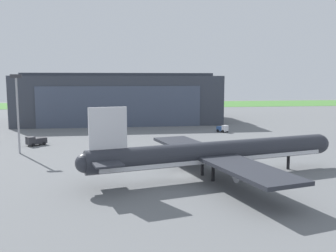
# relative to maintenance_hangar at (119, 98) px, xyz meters

# --- Properties ---
(ground_plane) EXTENTS (440.00, 440.00, 0.00)m
(ground_plane) POSITION_rel_maintenance_hangar_xyz_m (10.22, -87.04, -8.94)
(ground_plane) COLOR slate
(grass_field_strip) EXTENTS (440.00, 56.00, 0.08)m
(grass_field_strip) POSITION_rel_maintenance_hangar_xyz_m (10.22, 90.01, -8.90)
(grass_field_strip) COLOR #488037
(grass_field_strip) RESTS_ON ground_plane
(maintenance_hangar) EXTENTS (73.50, 42.03, 18.79)m
(maintenance_hangar) POSITION_rel_maintenance_hangar_xyz_m (0.00, 0.00, 0.00)
(maintenance_hangar) COLOR #383D47
(maintenance_hangar) RESTS_ON ground_plane
(airliner_near_right) EXTENTS (45.94, 39.64, 12.43)m
(airliner_near_right) POSITION_rel_maintenance_hangar_xyz_m (15.25, -88.78, -4.78)
(airliner_near_right) COLOR #282B33
(airliner_near_right) RESTS_ON ground_plane
(baggage_tug) EXTENTS (3.41, 3.91, 2.25)m
(baggage_tug) POSITION_rel_maintenance_hangar_xyz_m (31.47, -37.47, -7.80)
(baggage_tug) COLOR silver
(baggage_tug) RESTS_ON ground_plane
(ops_van) EXTENTS (5.09, 4.59, 2.32)m
(ops_van) POSITION_rel_maintenance_hangar_xyz_m (-21.37, -53.19, -7.75)
(ops_van) COLOR #2D2D33
(ops_van) RESTS_ON ground_plane
(apron_light_mast) EXTENTS (2.40, 0.50, 17.53)m
(apron_light_mast) POSITION_rel_maintenance_hangar_xyz_m (-22.81, -63.15, 1.43)
(apron_light_mast) COLOR #99999E
(apron_light_mast) RESTS_ON ground_plane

